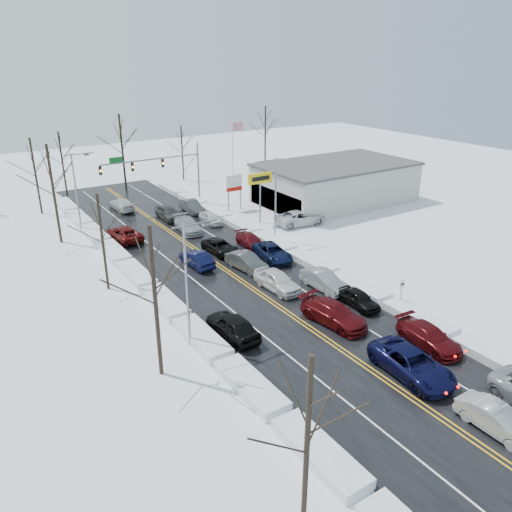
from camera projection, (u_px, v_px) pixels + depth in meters
ground at (260, 294)px, 42.29m from camera, size 160.00×160.00×0.00m
road_surface at (248, 285)px, 43.84m from camera, size 14.00×84.00×0.01m
snow_bank_left at (168, 308)px, 40.03m from camera, size 1.87×72.00×0.63m
snow_bank_right at (315, 267)px, 47.66m from camera, size 1.87×72.00×0.63m
traffic_signal_mast at (163, 166)px, 63.68m from camera, size 13.28×0.39×8.00m
tires_plus_sign at (260, 182)px, 58.09m from camera, size 3.20×0.34×6.00m
used_vehicles_sign at (234, 185)px, 63.39m from camera, size 2.20×0.22×4.65m
speed_limit_sign at (402, 288)px, 39.58m from camera, size 0.55×0.09×2.35m
flagpole at (234, 151)px, 70.96m from camera, size 1.87×1.20×10.00m
dealership_building at (335, 183)px, 67.30m from camera, size 20.40×12.40×5.30m
streetlight_ne at (274, 193)px, 52.21m from camera, size 3.20×0.25×9.00m
streetlight_sw at (189, 276)px, 33.00m from camera, size 3.20×0.25×9.00m
streetlight_nw at (77, 187)px, 54.74m from camera, size 3.20×0.25×9.00m
tree_left_a at (308, 416)px, 18.84m from camera, size 3.60×3.60×9.00m
tree_left_b at (153, 274)px, 29.20m from camera, size 4.00×4.00×10.00m
tree_left_c at (100, 224)px, 40.97m from camera, size 3.40×3.40×8.50m
tree_left_d at (51, 175)px, 50.96m from camera, size 4.20×4.20×10.50m
tree_left_e at (33, 161)px, 60.75m from camera, size 3.80×3.80×9.50m
tree_far_b at (61, 151)px, 68.73m from camera, size 3.60×3.60×9.00m
tree_far_c at (121, 138)px, 70.66m from camera, size 4.40×4.40×11.00m
tree_far_d at (182, 142)px, 77.51m from camera, size 3.40×3.40×8.50m
tree_far_e at (265, 125)px, 85.41m from camera, size 4.20×4.20×10.50m
queued_car_1 at (495, 431)px, 27.02m from camera, size 1.59×4.51×1.48m
queued_car_2 at (410, 375)px, 31.71m from camera, size 3.24×6.21×1.67m
queued_car_3 at (333, 323)px, 37.74m from camera, size 3.04×5.89×1.63m
queued_car_4 at (277, 289)px, 43.09m from camera, size 2.25×5.07×1.69m
queued_car_5 at (247, 270)px, 46.97m from camera, size 2.31×4.98×1.58m
queued_car_6 at (221, 253)px, 50.86m from camera, size 2.46×4.93×1.34m
queued_car_7 at (188, 231)px, 56.94m from camera, size 2.66×5.43×1.52m
queued_car_8 at (169, 219)px, 61.11m from camera, size 2.01×4.96×1.69m
queued_car_11 at (428, 346)px, 34.84m from camera, size 2.40×5.22×1.48m
queued_car_12 at (358, 306)px, 40.24m from camera, size 1.81×4.11×1.38m
queued_car_13 at (323, 289)px, 43.21m from camera, size 1.79×4.83×1.58m
queued_car_14 at (272, 259)px, 49.35m from camera, size 3.06×5.52×1.46m
queued_car_15 at (251, 247)px, 52.47m from camera, size 2.19×4.69×1.32m
queued_car_16 at (211, 223)px, 59.58m from camera, size 1.71×4.04×1.36m
queued_car_17 at (192, 212)px, 63.82m from camera, size 1.67×4.67×1.54m
oncoming_car_0 at (197, 266)px, 47.77m from camera, size 1.80×4.61×1.50m
oncoming_car_1 at (125, 240)px, 54.33m from camera, size 2.92×5.71×1.54m
oncoming_car_2 at (122, 210)px, 64.66m from camera, size 2.25×5.24×1.50m
oncoming_car_3 at (233, 336)px, 36.04m from camera, size 2.24×5.14×1.72m
parked_car_0 at (300, 224)px, 59.24m from camera, size 6.45×3.64×1.70m
parked_car_1 at (310, 216)px, 62.32m from camera, size 1.97×4.74×1.37m
parked_car_2 at (267, 206)px, 66.36m from camera, size 1.77×4.36×1.48m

